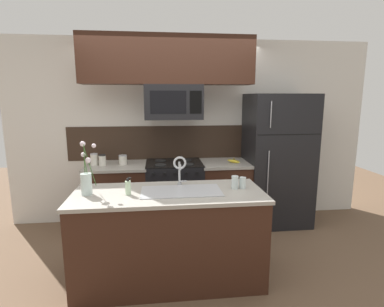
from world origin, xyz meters
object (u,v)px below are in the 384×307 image
(storage_jar_medium, at_px, (102,160))
(dish_soap_bottle, at_px, (128,188))
(spare_glass, at_px, (243,183))
(refrigerator, at_px, (277,160))
(microwave, at_px, (173,102))
(storage_jar_short, at_px, (123,160))
(storage_jar_tall, at_px, (94,159))
(stove_range, at_px, (174,195))
(drinking_glass, at_px, (235,182))
(banana_bunch, at_px, (234,161))
(flower_vase, at_px, (86,181))
(sink_faucet, at_px, (180,167))

(storage_jar_medium, xyz_separation_m, dish_soap_bottle, (0.45, -1.27, -0.00))
(spare_glass, bearing_deg, refrigerator, 55.29)
(microwave, distance_m, storage_jar_short, 1.02)
(storage_jar_short, bearing_deg, storage_jar_tall, -179.66)
(stove_range, relative_size, drinking_glass, 7.23)
(stove_range, relative_size, microwave, 1.25)
(banana_bunch, bearing_deg, storage_jar_medium, 178.56)
(storage_jar_tall, relative_size, flower_vase, 0.32)
(stove_range, relative_size, refrigerator, 0.50)
(stove_range, xyz_separation_m, storage_jar_medium, (-0.94, -0.02, 0.52))
(storage_jar_medium, distance_m, drinking_glass, 1.90)
(dish_soap_bottle, bearing_deg, microwave, 68.72)
(storage_jar_short, bearing_deg, stove_range, -1.13)
(storage_jar_medium, relative_size, spare_glass, 1.30)
(spare_glass, bearing_deg, flower_vase, -179.12)
(microwave, height_order, spare_glass, microwave)
(microwave, relative_size, drinking_glass, 5.79)
(microwave, relative_size, sink_faucet, 2.43)
(refrigerator, height_order, banana_bunch, refrigerator)
(banana_bunch, relative_size, sink_faucet, 0.62)
(storage_jar_short, xyz_separation_m, drinking_glass, (1.21, -1.23, 0.00))
(stove_range, bearing_deg, spare_glass, -63.37)
(microwave, bearing_deg, storage_jar_tall, 178.25)
(refrigerator, xyz_separation_m, drinking_glass, (-0.93, -1.24, 0.05))
(microwave, xyz_separation_m, sink_faucet, (0.01, -1.04, -0.63))
(banana_bunch, bearing_deg, flower_vase, -145.15)
(banana_bunch, bearing_deg, sink_faucet, -129.23)
(stove_range, relative_size, spare_glass, 8.32)
(drinking_glass, bearing_deg, stove_range, 113.47)
(dish_soap_bottle, bearing_deg, spare_glass, 3.85)
(drinking_glass, bearing_deg, microwave, 113.83)
(banana_bunch, height_order, spare_glass, spare_glass)
(spare_glass, bearing_deg, stove_range, 116.63)
(drinking_glass, xyz_separation_m, spare_glass, (0.08, 0.01, -0.01))
(microwave, relative_size, storage_jar_short, 5.88)
(storage_jar_tall, relative_size, banana_bunch, 0.82)
(banana_bunch, relative_size, flower_vase, 0.39)
(storage_jar_tall, bearing_deg, sink_faucet, -45.20)
(storage_jar_short, height_order, banana_bunch, storage_jar_short)
(banana_bunch, relative_size, drinking_glass, 1.48)
(sink_faucet, bearing_deg, storage_jar_tall, 134.80)
(banana_bunch, bearing_deg, storage_jar_tall, 177.82)
(banana_bunch, distance_m, drinking_glass, 1.20)
(sink_faucet, bearing_deg, flower_vase, -168.39)
(storage_jar_short, bearing_deg, banana_bunch, -2.80)
(stove_range, distance_m, storage_jar_tall, 1.18)
(stove_range, bearing_deg, banana_bunch, -4.18)
(dish_soap_bottle, bearing_deg, stove_range, 69.04)
(microwave, bearing_deg, storage_jar_medium, 179.68)
(spare_glass, distance_m, flower_vase, 1.48)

